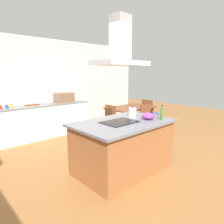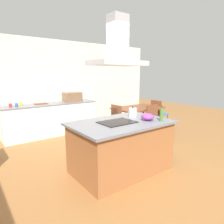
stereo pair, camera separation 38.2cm
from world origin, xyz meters
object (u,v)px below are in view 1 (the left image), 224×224
(cutting_board, at_px, (32,105))
(dining_table, at_px, (130,110))
(countertop_microwave, at_px, (64,97))
(chair_facing_island, at_px, (148,118))
(coffee_mug_red, at_px, (0,107))
(coffee_mug_blue, at_px, (7,107))
(range_hood, at_px, (120,50))
(mixing_bowl, at_px, (148,116))
(coffee_mug_yellow, at_px, (11,106))
(olive_oil_bottle, at_px, (162,114))
(tea_kettle, at_px, (132,112))
(chair_at_left_end, at_px, (108,120))
(chair_at_right_end, at_px, (149,111))
(cooktop, at_px, (120,122))

(cutting_board, xyz_separation_m, dining_table, (2.39, -1.36, -0.24))
(countertop_microwave, xyz_separation_m, cutting_board, (-0.92, 0.05, -0.13))
(chair_facing_island, bearing_deg, dining_table, 90.00)
(coffee_mug_red, bearing_deg, coffee_mug_blue, -5.57)
(coffee_mug_blue, height_order, range_hood, range_hood)
(mixing_bowl, bearing_deg, dining_table, 49.92)
(countertop_microwave, distance_m, coffee_mug_yellow, 1.45)
(countertop_microwave, xyz_separation_m, dining_table, (1.47, -1.31, -0.37))
(mixing_bowl, relative_size, cutting_board, 0.67)
(olive_oil_bottle, distance_m, dining_table, 2.40)
(tea_kettle, relative_size, countertop_microwave, 0.41)
(countertop_microwave, height_order, cutting_board, countertop_microwave)
(countertop_microwave, xyz_separation_m, coffee_mug_blue, (-1.56, -0.02, -0.09))
(countertop_microwave, bearing_deg, tea_kettle, -90.90)
(mixing_bowl, distance_m, range_hood, 1.28)
(chair_at_left_end, height_order, chair_at_right_end, same)
(coffee_mug_red, bearing_deg, chair_at_left_end, -29.94)
(olive_oil_bottle, bearing_deg, cutting_board, 107.53)
(chair_at_left_end, bearing_deg, chair_at_right_end, 0.00)
(mixing_bowl, height_order, chair_at_left_end, mixing_bowl)
(olive_oil_bottle, relative_size, coffee_mug_red, 2.98)
(coffee_mug_blue, relative_size, range_hood, 0.10)
(chair_at_right_end, bearing_deg, coffee_mug_yellow, 160.60)
(countertop_microwave, xyz_separation_m, coffee_mug_yellow, (-1.44, 0.04, -0.09))
(tea_kettle, height_order, coffee_mug_yellow, tea_kettle)
(olive_oil_bottle, distance_m, countertop_microwave, 3.27)
(coffee_mug_red, height_order, chair_facing_island, coffee_mug_red)
(coffee_mug_yellow, distance_m, chair_at_left_end, 2.45)
(countertop_microwave, distance_m, range_hood, 3.12)
(mixing_bowl, xyz_separation_m, coffee_mug_blue, (-1.54, 3.05, -0.02))
(coffee_mug_yellow, distance_m, chair_facing_island, 3.56)
(chair_at_left_end, distance_m, chair_at_right_end, 1.83)
(olive_oil_bottle, distance_m, chair_at_left_end, 2.07)
(coffee_mug_blue, relative_size, coffee_mug_yellow, 1.00)
(cooktop, relative_size, chair_at_left_end, 0.67)
(olive_oil_bottle, xyz_separation_m, cutting_board, (-1.05, 3.32, -0.10))
(coffee_mug_yellow, height_order, chair_at_right_end, coffee_mug_yellow)
(dining_table, relative_size, chair_facing_island, 1.57)
(chair_at_right_end, bearing_deg, chair_at_left_end, 180.00)
(coffee_mug_blue, xyz_separation_m, coffee_mug_yellow, (0.12, 0.06, 0.00))
(mixing_bowl, relative_size, chair_at_right_end, 0.26)
(chair_facing_island, bearing_deg, mixing_bowl, -143.45)
(coffee_mug_red, xyz_separation_m, coffee_mug_yellow, (0.26, 0.05, 0.00))
(coffee_mug_yellow, height_order, chair_facing_island, coffee_mug_yellow)
(cooktop, relative_size, mixing_bowl, 2.63)
(coffee_mug_red, height_order, cutting_board, coffee_mug_red)
(chair_facing_island, bearing_deg, countertop_microwave, 126.63)
(chair_at_left_end, bearing_deg, dining_table, 0.00)
(olive_oil_bottle, distance_m, range_hood, 1.34)
(countertop_microwave, height_order, coffee_mug_yellow, countertop_microwave)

